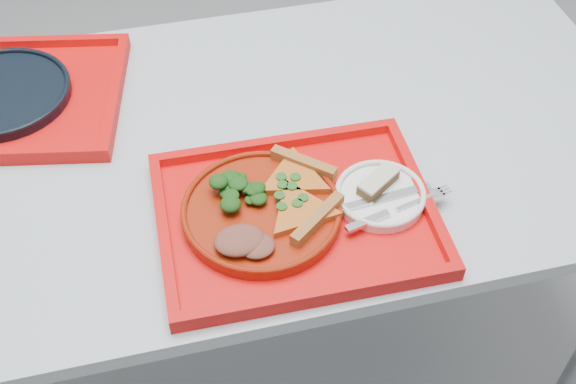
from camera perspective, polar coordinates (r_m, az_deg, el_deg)
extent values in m
plane|color=gray|center=(1.92, -3.33, -12.44)|extent=(10.00, 10.00, 0.00)
cube|color=#A3ABB7|center=(1.34, -4.68, 3.51)|extent=(1.60, 0.80, 0.03)
cylinder|color=gray|center=(2.01, 14.96, 5.23)|extent=(0.05, 0.05, 0.72)
cube|color=red|center=(1.19, 0.61, -2.01)|extent=(0.46, 0.36, 0.01)
cube|color=red|center=(1.50, -21.53, 6.77)|extent=(0.51, 0.43, 0.01)
cylinder|color=maroon|center=(1.18, -2.10, -1.66)|extent=(0.26, 0.26, 0.02)
cylinder|color=white|center=(1.21, 7.28, -0.38)|extent=(0.15, 0.15, 0.01)
cylinder|color=black|center=(1.50, -21.67, 7.17)|extent=(0.26, 0.26, 0.02)
ellipsoid|color=black|center=(1.18, -3.77, 0.37)|extent=(0.08, 0.07, 0.04)
ellipsoid|color=brown|center=(1.12, -3.87, -3.83)|extent=(0.08, 0.06, 0.02)
cube|color=#483018|center=(1.21, 7.14, 0.74)|extent=(0.08, 0.07, 0.02)
cube|color=beige|center=(1.21, 7.19, 1.09)|extent=(0.08, 0.07, 0.01)
cube|color=silver|center=(1.20, 7.25, -0.52)|extent=(0.19, 0.04, 0.01)
cube|color=silver|center=(1.18, 8.52, -1.39)|extent=(0.18, 0.06, 0.01)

